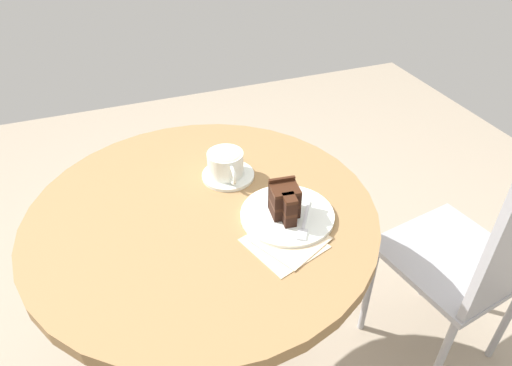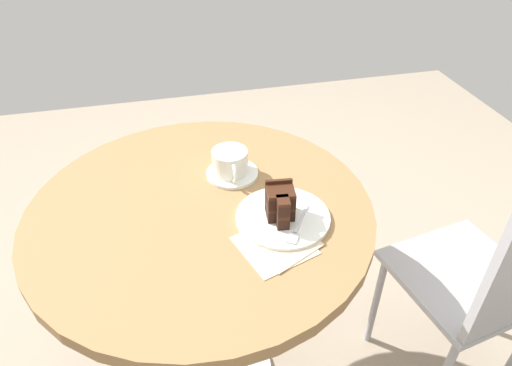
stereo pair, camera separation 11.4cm
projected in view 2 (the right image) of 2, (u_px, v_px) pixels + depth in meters
name	position (u px, v px, depth m)	size (l,w,h in m)	color
cafe_table	(203.00, 241.00, 1.21)	(0.86, 0.86, 0.76)	olive
saucer	(232.00, 173.00, 1.24)	(0.14, 0.14, 0.01)	silver
coffee_cup	(230.00, 161.00, 1.22)	(0.13, 0.10, 0.07)	silver
teaspoon	(236.00, 162.00, 1.27)	(0.02, 0.09, 0.00)	silver
cake_plate	(283.00, 217.00, 1.09)	(0.23, 0.23, 0.01)	silver
cake_slice	(280.00, 204.00, 1.06)	(0.09, 0.07, 0.08)	black
fork	(297.00, 228.00, 1.05)	(0.13, 0.09, 0.00)	silver
napkin	(278.00, 244.00, 1.03)	(0.19, 0.20, 0.00)	beige
cafe_chair	(497.00, 276.00, 1.25)	(0.44, 0.44, 0.92)	#9E9EA3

